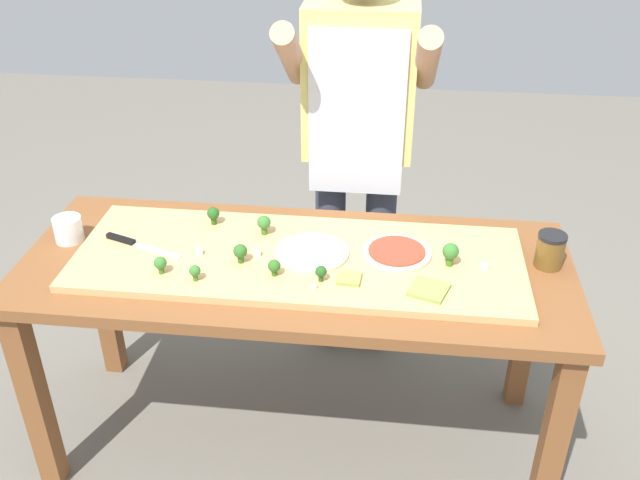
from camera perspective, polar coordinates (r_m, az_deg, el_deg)
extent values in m
plane|color=#6B665B|center=(2.75, -1.67, -15.48)|extent=(8.00, 8.00, 0.00)
cube|color=brown|center=(2.53, -21.97, -11.91)|extent=(0.07, 0.07, 0.74)
cube|color=brown|center=(2.33, 18.23, -15.44)|extent=(0.07, 0.07, 0.74)
cube|color=brown|center=(2.93, -17.04, -4.28)|extent=(0.07, 0.07, 0.74)
cube|color=brown|center=(2.76, 16.31, -6.59)|extent=(0.07, 0.07, 0.74)
cube|color=brown|center=(2.27, -1.96, -2.19)|extent=(1.76, 0.71, 0.04)
cube|color=tan|center=(2.25, -1.75, -1.47)|extent=(1.42, 0.51, 0.02)
cube|color=#B7BABF|center=(2.32, -13.01, -0.87)|extent=(0.18, 0.08, 0.00)
cube|color=black|center=(2.40, -15.75, 0.09)|extent=(0.11, 0.05, 0.02)
cylinder|color=beige|center=(2.24, -0.68, -1.04)|extent=(0.24, 0.24, 0.01)
cylinder|color=silver|center=(2.24, -0.68, -0.87)|extent=(0.19, 0.19, 0.01)
cylinder|color=beige|center=(2.26, 6.19, -1.05)|extent=(0.22, 0.22, 0.01)
cylinder|color=#BC3D28|center=(2.25, 6.20, -0.87)|extent=(0.18, 0.18, 0.01)
cube|color=#899E4C|center=(2.10, 8.76, -3.98)|extent=(0.13, 0.13, 0.01)
cube|color=#899E4C|center=(2.12, 2.35, -3.12)|extent=(0.07, 0.07, 0.01)
cylinder|color=#366618|center=(2.21, -6.40, -1.50)|extent=(0.02, 0.02, 0.03)
sphere|color=#2D6623|center=(2.20, -6.44, -0.89)|extent=(0.04, 0.04, 0.04)
cylinder|color=#366618|center=(2.15, -3.69, -2.61)|extent=(0.02, 0.02, 0.02)
sphere|color=#2D6623|center=(2.13, -3.72, -2.08)|extent=(0.04, 0.04, 0.04)
cylinder|color=#3F7220|center=(2.22, 10.40, -1.61)|extent=(0.02, 0.02, 0.03)
sphere|color=#38752D|center=(2.20, 10.49, -0.87)|extent=(0.05, 0.05, 0.05)
cylinder|color=#2C5915|center=(2.12, 0.08, -3.06)|extent=(0.02, 0.02, 0.02)
sphere|color=#23561E|center=(2.10, 0.08, -2.55)|extent=(0.03, 0.03, 0.03)
cylinder|color=#3F7220|center=(2.35, -4.51, 0.80)|extent=(0.02, 0.02, 0.03)
sphere|color=#38752D|center=(2.34, -4.54, 1.44)|extent=(0.05, 0.05, 0.05)
cylinder|color=#3F7220|center=(2.20, -12.67, -2.36)|extent=(0.02, 0.02, 0.02)
sphere|color=#38752D|center=(2.19, -12.75, -1.81)|extent=(0.04, 0.04, 0.04)
cylinder|color=#2C5915|center=(2.43, -8.55, 1.57)|extent=(0.02, 0.02, 0.03)
sphere|color=#23561E|center=(2.42, -8.60, 2.15)|extent=(0.04, 0.04, 0.04)
cylinder|color=#3F7220|center=(2.15, -10.00, -2.97)|extent=(0.02, 0.02, 0.02)
sphere|color=#38752D|center=(2.14, -10.06, -2.46)|extent=(0.03, 0.03, 0.03)
cube|color=silver|center=(2.08, -0.48, -3.78)|extent=(0.02, 0.02, 0.01)
cube|color=white|center=(2.27, -9.69, -0.92)|extent=(0.02, 0.02, 0.02)
cube|color=white|center=(2.23, 13.17, -2.09)|extent=(0.03, 0.03, 0.02)
cube|color=white|center=(2.24, -5.06, -1.02)|extent=(0.02, 0.02, 0.02)
cylinder|color=white|center=(2.49, -19.63, 0.83)|extent=(0.09, 0.09, 0.08)
cylinder|color=white|center=(2.50, -19.56, 0.50)|extent=(0.08, 0.08, 0.05)
cylinder|color=brown|center=(2.32, 18.03, -0.92)|extent=(0.09, 0.09, 0.10)
cylinder|color=black|center=(2.29, 18.26, 0.29)|extent=(0.09, 0.09, 0.01)
cylinder|color=#333847|center=(2.92, 0.82, -1.01)|extent=(0.12, 0.12, 0.90)
cylinder|color=#333847|center=(2.91, 4.75, -1.25)|extent=(0.12, 0.12, 0.90)
cube|color=#D1C670|center=(2.60, 3.19, 12.54)|extent=(0.40, 0.20, 0.55)
cube|color=silver|center=(2.52, 2.97, 9.99)|extent=(0.34, 0.01, 0.60)
cylinder|color=tan|center=(2.49, -2.35, 14.66)|extent=(0.08, 0.39, 0.31)
cylinder|color=tan|center=(2.46, 8.62, 14.16)|extent=(0.08, 0.39, 0.31)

